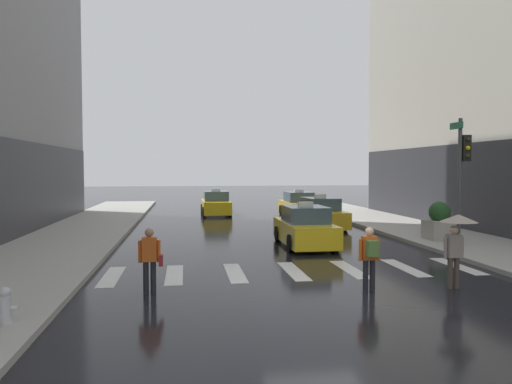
% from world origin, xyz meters
% --- Properties ---
extents(ground_plane, '(160.00, 160.00, 0.00)m').
position_xyz_m(ground_plane, '(0.00, 0.00, 0.00)').
color(ground_plane, black).
extents(crosswalk_markings, '(11.30, 2.80, 0.01)m').
position_xyz_m(crosswalk_markings, '(-0.00, 3.00, 0.00)').
color(crosswalk_markings, silver).
rests_on(crosswalk_markings, ground).
extents(traffic_light_pole, '(0.44, 0.84, 4.80)m').
position_xyz_m(traffic_light_pole, '(6.66, 4.93, 3.26)').
color(traffic_light_pole, '#47474C').
rests_on(traffic_light_pole, curb_right).
extents(taxi_lead, '(1.95, 4.55, 1.80)m').
position_xyz_m(taxi_lead, '(1.53, 7.75, 0.72)').
color(taxi_lead, yellow).
rests_on(taxi_lead, ground).
extents(taxi_second, '(2.11, 4.62, 1.80)m').
position_xyz_m(taxi_second, '(3.75, 13.47, 0.72)').
color(taxi_second, gold).
rests_on(taxi_second, ground).
extents(taxi_third, '(1.98, 4.56, 1.80)m').
position_xyz_m(taxi_third, '(4.11, 19.95, 0.72)').
color(taxi_third, gold).
rests_on(taxi_third, ground).
extents(taxi_fourth, '(1.95, 4.55, 1.80)m').
position_xyz_m(taxi_fourth, '(-1.20, 21.94, 0.72)').
color(taxi_fourth, yellow).
rests_on(taxi_fourth, ground).
extents(pedestrian_with_umbrella, '(0.96, 0.96, 1.94)m').
position_xyz_m(pedestrian_with_umbrella, '(3.74, 0.27, 1.52)').
color(pedestrian_with_umbrella, '#473D33').
rests_on(pedestrian_with_umbrella, ground).
extents(pedestrian_with_backpack, '(0.55, 0.43, 1.65)m').
position_xyz_m(pedestrian_with_backpack, '(1.35, 0.21, 0.97)').
color(pedestrian_with_backpack, black).
rests_on(pedestrian_with_backpack, ground).
extents(pedestrian_with_handbag, '(0.60, 0.24, 1.65)m').
position_xyz_m(pedestrian_with_handbag, '(-4.15, 0.81, 0.93)').
color(pedestrian_with_handbag, black).
rests_on(pedestrian_with_handbag, ground).
extents(fire_hydrant, '(0.48, 0.24, 0.72)m').
position_xyz_m(fire_hydrant, '(-6.69, -1.73, 0.51)').
color(fire_hydrant, '#B2B2B7').
rests_on(fire_hydrant, curb_left).
extents(planter_near_corner, '(1.10, 1.10, 1.60)m').
position_xyz_m(planter_near_corner, '(7.39, 7.79, 0.87)').
color(planter_near_corner, '#A8A399').
rests_on(planter_near_corner, curb_right).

